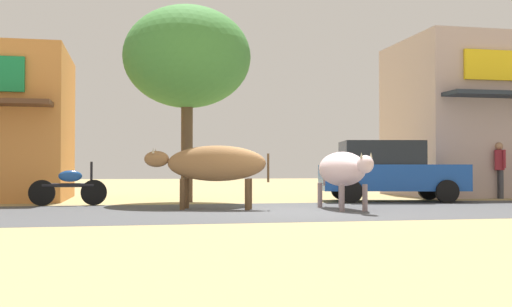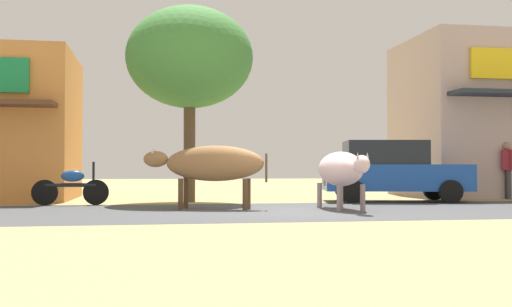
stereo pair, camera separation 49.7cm
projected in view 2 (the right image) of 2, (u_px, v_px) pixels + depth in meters
ground at (295, 211)px, 13.01m from camera, size 80.00×80.00×0.00m
asphalt_road at (295, 211)px, 13.01m from camera, size 72.00×5.49×0.00m
roadside_tree at (190, 58)px, 16.47m from camera, size 3.41×3.41×5.24m
parked_hatchback_car at (392, 171)px, 16.63m from camera, size 4.10×2.41×1.64m
parked_motorcycle at (72, 186)px, 14.97m from camera, size 1.83×0.25×1.06m
cow_near_brown at (212, 164)px, 13.51m from camera, size 2.73×1.28×1.40m
cow_far_dark at (341, 169)px, 13.39m from camera, size 0.76×2.83×1.26m
pedestrian_by_shop at (507, 165)px, 18.00m from camera, size 0.41×0.61×1.68m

